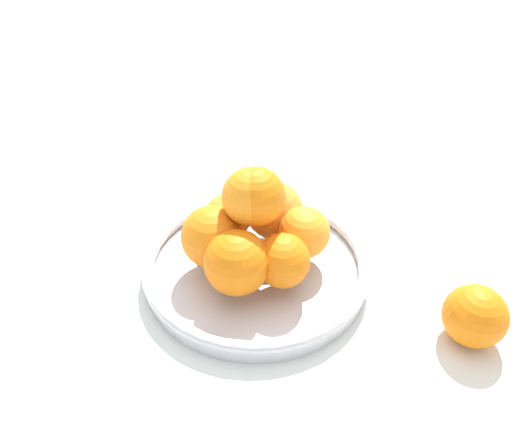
% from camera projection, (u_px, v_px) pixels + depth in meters
% --- Properties ---
extents(ground_plane, '(4.00, 4.00, 0.00)m').
position_uv_depth(ground_plane, '(256.00, 274.00, 0.70)').
color(ground_plane, silver).
extents(fruit_bowl, '(0.31, 0.31, 0.03)m').
position_uv_depth(fruit_bowl, '(256.00, 266.00, 0.69)').
color(fruit_bowl, silver).
rests_on(fruit_bowl, ground_plane).
extents(orange_pile, '(0.20, 0.19, 0.14)m').
position_uv_depth(orange_pile, '(253.00, 226.00, 0.65)').
color(orange_pile, orange).
rests_on(orange_pile, fruit_bowl).
extents(stray_orange, '(0.08, 0.08, 0.08)m').
position_uv_depth(stray_orange, '(475.00, 316.00, 0.59)').
color(stray_orange, orange).
rests_on(stray_orange, ground_plane).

